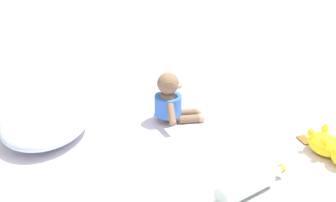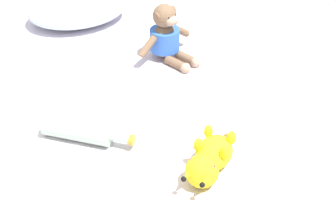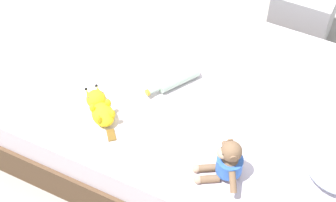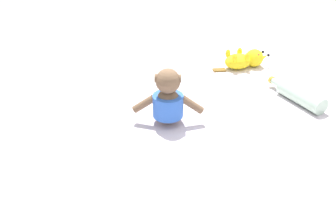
# 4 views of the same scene
# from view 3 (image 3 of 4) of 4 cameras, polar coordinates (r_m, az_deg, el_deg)

# --- Properties ---
(ground_plane) EXTENTS (16.00, 16.00, 0.00)m
(ground_plane) POSITION_cam_3_polar(r_m,az_deg,el_deg) (3.11, 3.76, -4.35)
(ground_plane) COLOR #9E998E
(bed) EXTENTS (1.38, 1.98, 0.44)m
(bed) POSITION_cam_3_polar(r_m,az_deg,el_deg) (2.94, 3.97, -1.91)
(bed) COLOR brown
(bed) RESTS_ON ground_plane
(plush_monkey) EXTENTS (0.26, 0.25, 0.24)m
(plush_monkey) POSITION_cam_3_polar(r_m,az_deg,el_deg) (2.40, 6.46, -6.69)
(plush_monkey) COLOR brown
(plush_monkey) RESTS_ON bed
(plush_yellow_creature) EXTENTS (0.26, 0.29, 0.10)m
(plush_yellow_creature) POSITION_cam_3_polar(r_m,az_deg,el_deg) (2.66, -7.41, -0.72)
(plush_yellow_creature) COLOR yellow
(plush_yellow_creature) RESTS_ON bed
(glass_bottle) EXTENTS (0.29, 0.21, 0.07)m
(glass_bottle) POSITION_cam_3_polar(r_m,az_deg,el_deg) (2.78, 0.94, 2.41)
(glass_bottle) COLOR #B2D1B7
(glass_bottle) RESTS_ON bed
(nightstand) EXTENTS (0.38, 0.38, 0.45)m
(nightstand) POSITION_cam_3_polar(r_m,az_deg,el_deg) (3.64, 14.40, 9.04)
(nightstand) COLOR #B2B2B7
(nightstand) RESTS_ON ground_plane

